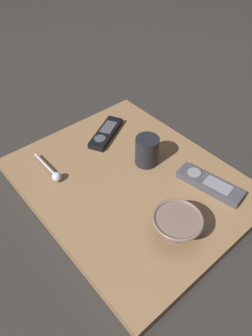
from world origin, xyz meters
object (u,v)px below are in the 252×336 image
coffee_mug (147,151)px  tv_remote_far (106,133)px  teaspoon (55,175)px  tv_remote_near (210,184)px  cereal_bowl (177,225)px

coffee_mug → tv_remote_far: 0.19m
teaspoon → tv_remote_near: 0.44m
teaspoon → tv_remote_far: teaspoon is taller
tv_remote_far → cereal_bowl: bearing=75.5°
cereal_bowl → tv_remote_far: size_ratio=0.71×
cereal_bowl → tv_remote_far: (-0.11, -0.42, -0.03)m
coffee_mug → teaspoon: (0.25, -0.12, -0.03)m
cereal_bowl → teaspoon: cereal_bowl is taller
cereal_bowl → coffee_mug: size_ratio=1.35×
tv_remote_near → coffee_mug: bearing=-71.1°
coffee_mug → tv_remote_near: (-0.07, 0.19, -0.03)m
cereal_bowl → tv_remote_near: (-0.19, -0.04, -0.02)m
coffee_mug → cereal_bowl: bearing=62.6°
cereal_bowl → tv_remote_far: 0.43m
cereal_bowl → coffee_mug: (-0.12, -0.23, 0.01)m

